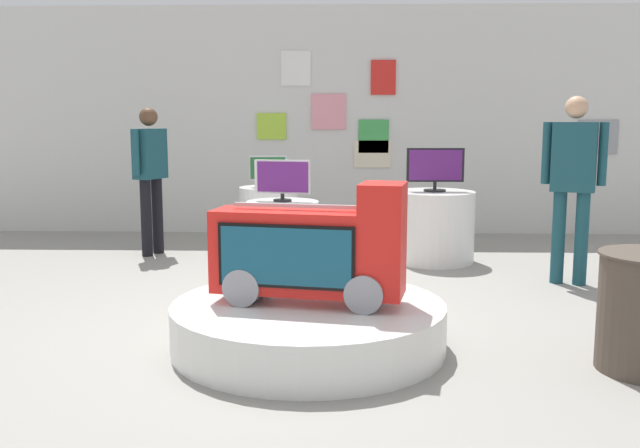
# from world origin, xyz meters

# --- Properties ---
(ground_plane) EXTENTS (30.00, 30.00, 0.00)m
(ground_plane) POSITION_xyz_m (0.00, 0.00, 0.00)
(ground_plane) COLOR gray
(back_wall_display) EXTENTS (10.72, 0.13, 2.95)m
(back_wall_display) POSITION_xyz_m (0.01, 4.41, 1.47)
(back_wall_display) COLOR silver
(back_wall_display) RESTS_ON ground
(main_display_pedestal) EXTENTS (1.81, 1.81, 0.31)m
(main_display_pedestal) POSITION_xyz_m (0.11, -0.41, 0.15)
(main_display_pedestal) COLOR silver
(main_display_pedestal) RESTS_ON ground
(novelty_firetruck_tv) EXTENTS (1.29, 0.61, 0.80)m
(novelty_firetruck_tv) POSITION_xyz_m (0.13, -0.42, 0.64)
(novelty_firetruck_tv) COLOR gray
(novelty_firetruck_tv) RESTS_ON main_display_pedestal
(display_pedestal_left_rear) EXTENTS (0.67, 0.67, 0.75)m
(display_pedestal_left_rear) POSITION_xyz_m (-0.22, 1.53, 0.38)
(display_pedestal_left_rear) COLOR silver
(display_pedestal_left_rear) RESTS_ON ground
(tv_on_left_rear) EXTENTS (0.52, 0.17, 0.38)m
(tv_on_left_rear) POSITION_xyz_m (-0.22, 1.53, 0.96)
(tv_on_left_rear) COLOR black
(tv_on_left_rear) RESTS_ON display_pedestal_left_rear
(display_pedestal_center_rear) EXTENTS (0.65, 0.65, 0.75)m
(display_pedestal_center_rear) POSITION_xyz_m (-0.49, 2.89, 0.38)
(display_pedestal_center_rear) COLOR silver
(display_pedestal_center_rear) RESTS_ON ground
(tv_on_center_rear) EXTENTS (0.42, 0.21, 0.35)m
(tv_on_center_rear) POSITION_xyz_m (-0.49, 2.89, 0.93)
(tv_on_center_rear) COLOR black
(tv_on_center_rear) RESTS_ON display_pedestal_center_rear
(display_pedestal_right_rear) EXTENTS (0.85, 0.85, 0.75)m
(display_pedestal_right_rear) POSITION_xyz_m (1.30, 2.49, 0.38)
(display_pedestal_right_rear) COLOR silver
(display_pedestal_right_rear) RESTS_ON ground
(tv_on_right_rear) EXTENTS (0.60, 0.23, 0.45)m
(tv_on_right_rear) POSITION_xyz_m (1.30, 2.48, 1.00)
(tv_on_right_rear) COLOR black
(tv_on_right_rear) RESTS_ON display_pedestal_right_rear
(shopper_browsing_near_truck) EXTENTS (0.33, 0.52, 1.63)m
(shopper_browsing_near_truck) POSITION_xyz_m (-1.79, 2.79, 0.95)
(shopper_browsing_near_truck) COLOR black
(shopper_browsing_near_truck) RESTS_ON ground
(shopper_browsing_rear) EXTENTS (0.53, 0.33, 1.71)m
(shopper_browsing_rear) POSITION_xyz_m (2.41, 1.50, 1.00)
(shopper_browsing_rear) COLOR #194751
(shopper_browsing_rear) RESTS_ON ground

